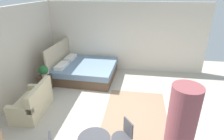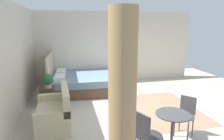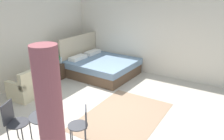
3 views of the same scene
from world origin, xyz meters
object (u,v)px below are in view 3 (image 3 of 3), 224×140
(vase, at_px, (60,60))
(balcony_table, at_px, (47,125))
(couch, at_px, (33,85))
(nightstand, at_px, (58,71))
(cafe_chair_near_window, at_px, (82,123))
(cafe_chair_near_couch, at_px, (13,119))
(bed, at_px, (101,66))
(potted_plant, at_px, (56,59))

(vase, height_order, balcony_table, vase)
(couch, xyz_separation_m, nightstand, (1.30, 0.28, -0.03))
(balcony_table, height_order, cafe_chair_near_window, cafe_chair_near_window)
(cafe_chair_near_window, xyz_separation_m, cafe_chair_near_couch, (-0.68, 1.17, 0.06))
(nightstand, bearing_deg, bed, -43.96)
(bed, xyz_separation_m, potted_plant, (-1.19, 1.01, 0.44))
(couch, height_order, cafe_chair_near_couch, cafe_chair_near_couch)
(balcony_table, relative_size, cafe_chair_near_couch, 0.77)
(nightstand, xyz_separation_m, potted_plant, (-0.10, -0.04, 0.49))
(couch, height_order, potted_plant, potted_plant)
(bed, xyz_separation_m, balcony_table, (-3.83, -1.34, 0.17))
(cafe_chair_near_couch, bearing_deg, potted_plant, 30.67)
(nightstand, distance_m, cafe_chair_near_couch, 3.50)
(bed, distance_m, balcony_table, 4.06)
(balcony_table, bearing_deg, nightstand, 41.21)
(balcony_table, height_order, cafe_chair_near_couch, cafe_chair_near_couch)
(couch, relative_size, cafe_chair_near_window, 1.61)
(potted_plant, xyz_separation_m, cafe_chair_near_couch, (-2.91, -1.72, -0.20))
(couch, height_order, nightstand, couch)
(couch, relative_size, cafe_chair_near_couch, 1.44)
(potted_plant, height_order, cafe_chair_near_couch, potted_plant)
(cafe_chair_near_couch, bearing_deg, nightstand, 30.42)
(potted_plant, bearing_deg, cafe_chair_near_couch, -149.33)
(vase, bearing_deg, balcony_table, -140.38)
(couch, bearing_deg, nightstand, 12.07)
(couch, distance_m, balcony_table, 2.57)
(potted_plant, bearing_deg, balcony_table, -138.23)
(couch, xyz_separation_m, balcony_table, (-1.44, -2.12, 0.19))
(vase, xyz_separation_m, cafe_chair_near_window, (-2.45, -2.90, -0.14))
(balcony_table, xyz_separation_m, cafe_chair_near_couch, (-0.27, 0.63, 0.06))
(vase, height_order, cafe_chair_near_couch, cafe_chair_near_couch)
(cafe_chair_near_window, bearing_deg, couch, 68.85)
(nightstand, relative_size, potted_plant, 1.33)
(couch, distance_m, cafe_chair_near_couch, 2.28)
(bed, relative_size, nightstand, 4.31)
(nightstand, height_order, cafe_chair_near_window, cafe_chair_near_window)
(couch, relative_size, vase, 6.27)
(bed, relative_size, couch, 1.75)
(couch, distance_m, potted_plant, 1.31)
(potted_plant, relative_size, cafe_chair_near_window, 0.49)
(couch, distance_m, vase, 1.48)
(vase, relative_size, cafe_chair_near_window, 0.26)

